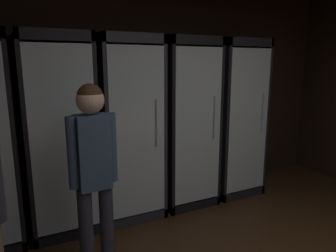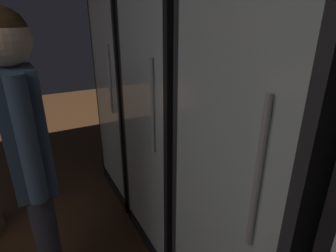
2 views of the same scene
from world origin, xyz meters
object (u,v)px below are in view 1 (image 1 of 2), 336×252
(cooler_right, at_px, (182,123))
(cooler_left, at_px, (59,136))
(cooler_center, at_px, (126,129))
(cooler_far_right, at_px, (229,119))
(shopper_near, at_px, (93,164))

(cooler_right, bearing_deg, cooler_left, 179.97)
(cooler_center, relative_size, cooler_far_right, 1.00)
(cooler_far_right, bearing_deg, shopper_near, -154.31)
(shopper_near, bearing_deg, cooler_far_right, 25.69)
(cooler_right, relative_size, shopper_near, 1.28)
(cooler_far_right, relative_size, shopper_near, 1.28)
(cooler_center, xyz_separation_m, cooler_right, (0.73, -0.00, 0.01))
(cooler_far_right, height_order, shopper_near, cooler_far_right)
(cooler_far_right, bearing_deg, cooler_right, -179.99)
(cooler_center, xyz_separation_m, shopper_near, (-0.60, -0.99, -0.03))
(cooler_left, xyz_separation_m, cooler_far_right, (2.18, -0.00, 0.00))
(cooler_far_right, distance_m, shopper_near, 2.29)
(cooler_left, xyz_separation_m, cooler_right, (1.45, -0.00, 0.01))
(cooler_left, height_order, cooler_center, same)
(shopper_near, bearing_deg, cooler_center, 58.65)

